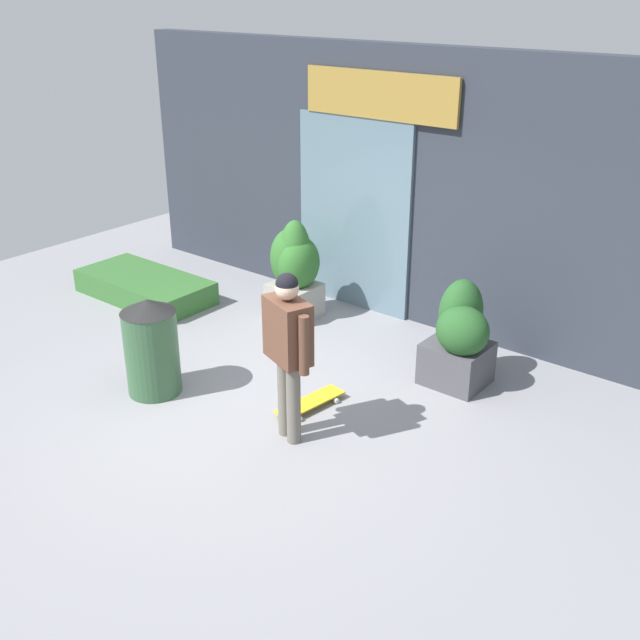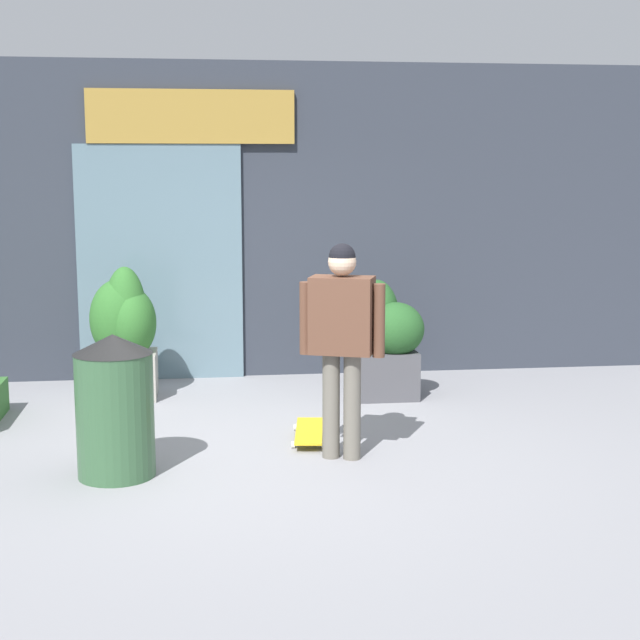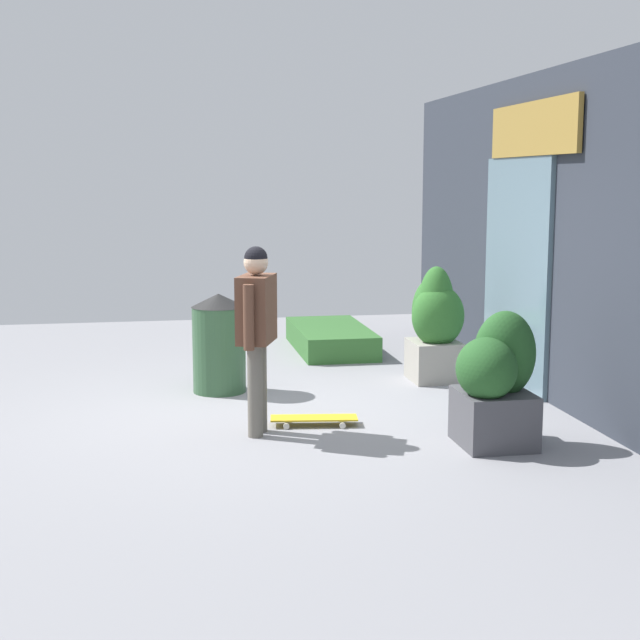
{
  "view_description": "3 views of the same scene",
  "coord_description": "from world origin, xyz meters",
  "px_view_note": "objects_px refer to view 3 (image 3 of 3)",
  "views": [
    {
      "loc": [
        4.49,
        -4.61,
        3.87
      ],
      "look_at": [
        0.45,
        0.42,
        0.96
      ],
      "focal_mm": 42.59,
      "sensor_mm": 36.0,
      "label": 1
    },
    {
      "loc": [
        -0.46,
        -6.88,
        2.16
      ],
      "look_at": [
        0.45,
        0.42,
        0.96
      ],
      "focal_mm": 52.68,
      "sensor_mm": 36.0,
      "label": 2
    },
    {
      "loc": [
        8.04,
        -0.95,
        2.17
      ],
      "look_at": [
        0.45,
        0.42,
        0.96
      ],
      "focal_mm": 50.66,
      "sensor_mm": 36.0,
      "label": 3
    }
  ],
  "objects_px": {
    "skateboarder": "(257,321)",
    "planter_box_left": "(495,381)",
    "skateboard": "(314,418)",
    "trash_bin": "(219,343)",
    "planter_box_right": "(436,322)"
  },
  "relations": [
    {
      "from": "planter_box_right",
      "to": "trash_bin",
      "type": "height_order",
      "value": "planter_box_right"
    },
    {
      "from": "skateboard",
      "to": "skateboarder",
      "type": "bearing_deg",
      "value": -152.8
    },
    {
      "from": "skateboarder",
      "to": "trash_bin",
      "type": "bearing_deg",
      "value": 116.88
    },
    {
      "from": "skateboarder",
      "to": "trash_bin",
      "type": "xyz_separation_m",
      "value": [
        -1.64,
        -0.21,
        -0.48
      ]
    },
    {
      "from": "planter_box_right",
      "to": "trash_bin",
      "type": "distance_m",
      "value": 2.35
    },
    {
      "from": "planter_box_left",
      "to": "trash_bin",
      "type": "relative_size",
      "value": 1.09
    },
    {
      "from": "skateboarder",
      "to": "planter_box_left",
      "type": "bearing_deg",
      "value": -0.45
    },
    {
      "from": "skateboard",
      "to": "trash_bin",
      "type": "height_order",
      "value": "trash_bin"
    },
    {
      "from": "skateboard",
      "to": "trash_bin",
      "type": "bearing_deg",
      "value": 124.54
    },
    {
      "from": "skateboarder",
      "to": "skateboard",
      "type": "distance_m",
      "value": 1.08
    },
    {
      "from": "skateboard",
      "to": "trash_bin",
      "type": "xyz_separation_m",
      "value": [
        -1.45,
        -0.74,
        0.45
      ]
    },
    {
      "from": "skateboard",
      "to": "planter_box_right",
      "type": "xyz_separation_m",
      "value": [
        -1.56,
        1.61,
        0.59
      ]
    },
    {
      "from": "skateboarder",
      "to": "trash_bin",
      "type": "height_order",
      "value": "skateboarder"
    },
    {
      "from": "planter_box_left",
      "to": "skateboarder",
      "type": "bearing_deg",
      "value": -109.94
    },
    {
      "from": "skateboarder",
      "to": "planter_box_right",
      "type": "bearing_deg",
      "value": 58.89
    }
  ]
}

